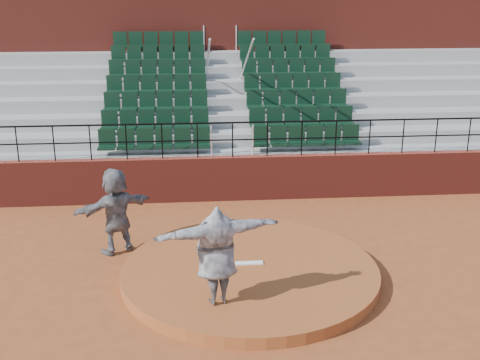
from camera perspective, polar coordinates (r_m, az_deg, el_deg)
name	(u,v)px	position (r m, az deg, el deg)	size (l,w,h in m)	color
ground	(250,277)	(13.13, 0.94, -9.20)	(90.00, 90.00, 0.00)	brown
pitchers_mound	(250,272)	(13.07, 0.94, -8.71)	(5.50, 5.50, 0.25)	#9C4D23
pitching_rubber	(249,263)	(13.14, 0.88, -7.88)	(0.60, 0.15, 0.03)	white
boundary_wall	(233,178)	(17.50, -0.70, 0.18)	(24.00, 0.30, 1.30)	maroon
wall_railing	(233,132)	(17.13, -0.71, 4.57)	(24.04, 0.05, 1.03)	black
seating_deck	(225,124)	(20.81, -1.45, 5.31)	(24.00, 5.97, 4.63)	#979691
press_box_facade	(218,50)	(24.37, -2.07, 12.19)	(24.00, 3.00, 7.10)	maroon
pitcher	(217,255)	(11.26, -2.24, -7.13)	(2.39, 0.65, 1.94)	black
fielder	(116,211)	(14.23, -11.69, -2.86)	(1.90, 0.61, 2.05)	black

